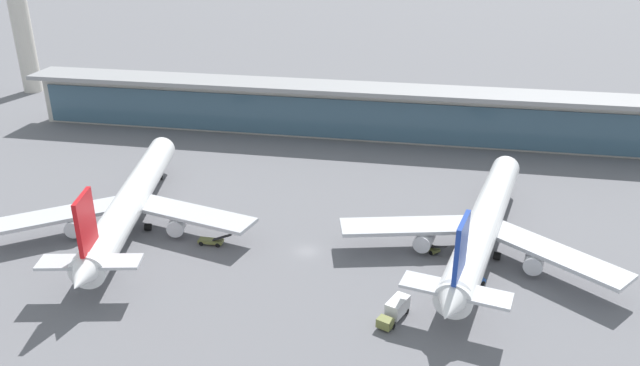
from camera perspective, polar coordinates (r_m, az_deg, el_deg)
ground_plane at (r=119.12m, az=-1.23°, el=-6.28°), size 1200.00×1200.00×0.00m
airliner_left_stand at (r=131.22m, az=-16.96°, el=-1.61°), size 51.40×67.76×18.17m
airliner_centre_stand at (r=120.23m, az=14.73°, el=-3.73°), size 51.28×67.67×18.17m
service_truck_under_wing_olive at (r=122.83m, az=-9.89°, el=-5.24°), size 6.81×1.94×2.70m
service_truck_mid_apron_olive at (r=100.93m, az=6.89°, el=-11.45°), size 4.98×7.62×3.10m
service_truck_on_taxiway_blue at (r=111.57m, az=13.69°, el=-8.82°), size 6.07×5.43×2.70m
service_truck_at_far_stand_olive at (r=120.76m, az=9.95°, el=-5.79°), size 5.86×5.66×2.70m
terminal_building at (r=176.65m, az=3.22°, el=6.66°), size 192.13×12.80×15.20m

